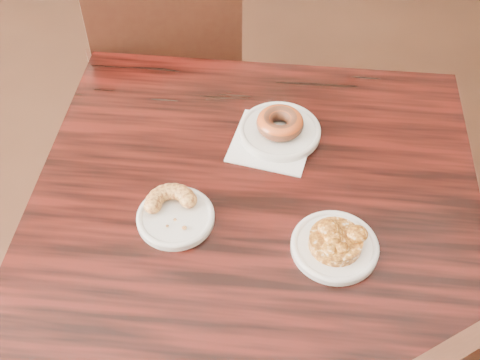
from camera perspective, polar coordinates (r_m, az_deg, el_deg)
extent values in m
cube|color=black|center=(1.46, 1.14, -11.50)|extent=(1.09, 1.09, 0.75)
cube|color=white|center=(1.26, 3.01, 3.63)|extent=(0.22, 0.22, 0.00)
cylinder|color=silver|center=(1.27, 3.76, 4.65)|extent=(0.17, 0.17, 0.01)
cylinder|color=silver|center=(1.13, -6.12, -3.57)|extent=(0.15, 0.15, 0.01)
cylinder|color=white|center=(1.10, 8.95, -6.27)|extent=(0.16, 0.16, 0.01)
torus|color=#993A16|center=(1.26, 3.82, 5.41)|extent=(0.10, 0.10, 0.03)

